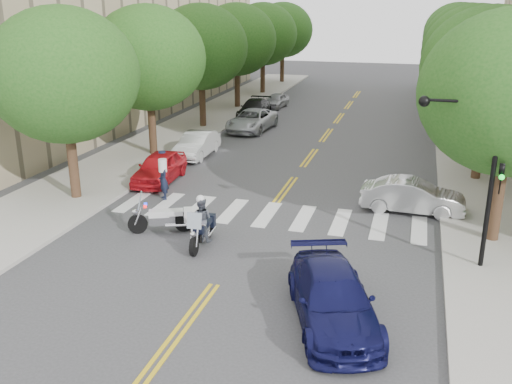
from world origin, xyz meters
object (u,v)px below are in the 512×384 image
at_px(sedan_blue, 333,299).
at_px(officer_standing, 163,180).
at_px(motorcycle_police, 202,223).
at_px(convertible, 413,196).
at_px(motorcycle_parked, 167,218).

bearing_deg(sedan_blue, officer_standing, 117.18).
distance_m(motorcycle_police, convertible, 9.28).
relative_size(motorcycle_police, convertible, 0.56).
height_order(motorcycle_parked, officer_standing, officer_standing).
bearing_deg(sedan_blue, convertible, 58.88).
xyz_separation_m(motorcycle_police, officer_standing, (-3.50, 4.30, 0.03)).
distance_m(motorcycle_parked, officer_standing, 3.92).
height_order(motorcycle_police, officer_standing, motorcycle_police).
xyz_separation_m(motorcycle_parked, sedan_blue, (7.18, -4.80, 0.17)).
bearing_deg(motorcycle_parked, motorcycle_police, -137.28).
height_order(motorcycle_police, convertible, motorcycle_police).
relative_size(motorcycle_police, sedan_blue, 0.47).
distance_m(officer_standing, convertible, 10.93).
xyz_separation_m(motorcycle_parked, officer_standing, (-1.73, 3.51, 0.33)).
xyz_separation_m(officer_standing, convertible, (10.84, 1.37, -0.19)).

